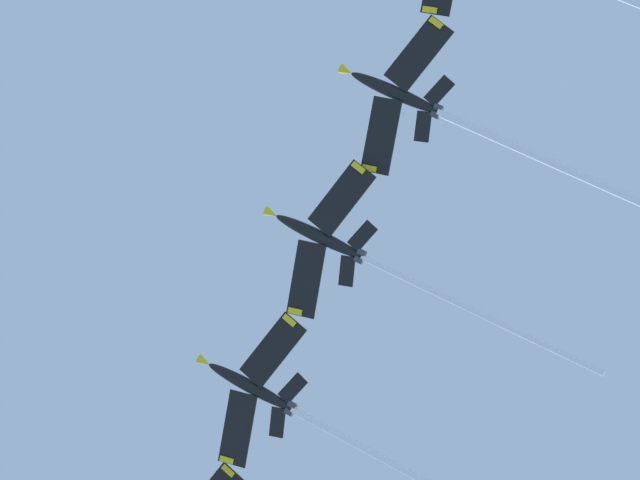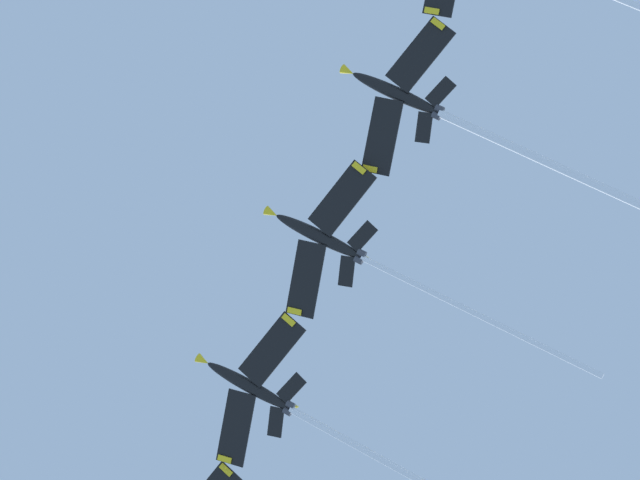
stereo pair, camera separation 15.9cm
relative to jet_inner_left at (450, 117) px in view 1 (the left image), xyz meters
The scene contains 3 objects.
jet_inner_left is the anchor object (origin of this frame).
jet_centre 19.43m from the jet_inner_left, 119.31° to the left, with size 39.70×21.06×17.17m.
jet_inner_right 39.26m from the jet_inner_left, 109.71° to the left, with size 44.40×23.06×18.38m.
Camera 1 is at (-4.90, -17.12, 1.64)m, focal length 73.03 mm.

